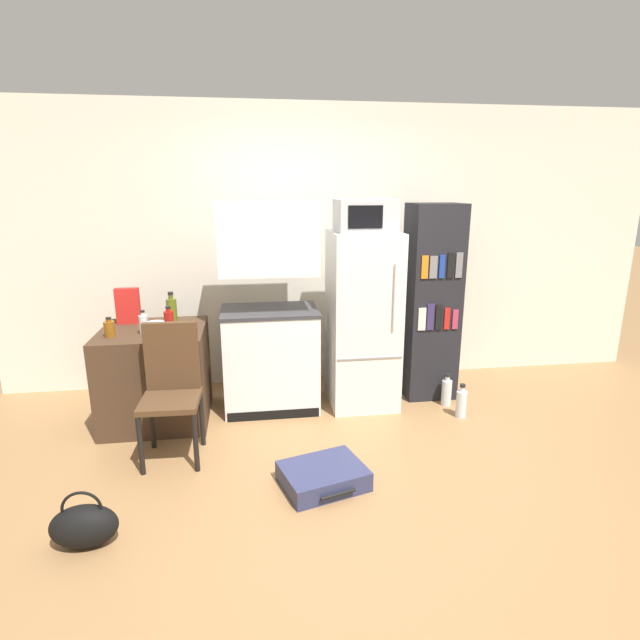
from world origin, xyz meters
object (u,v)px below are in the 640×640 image
(bowl, at_px, (155,325))
(side_table, at_px, (156,375))
(bottle_clear_short, at_px, (144,324))
(handbag, at_px, (84,526))
(water_bottle_middle, at_px, (461,403))
(kitchen_hutch, at_px, (270,318))
(bottle_amber_beer, at_px, (109,329))
(microwave, at_px, (365,216))
(refrigerator, at_px, (363,320))
(bookshelf, at_px, (431,303))
(suitcase_large_flat, at_px, (323,476))
(bottle_ketchup_red, at_px, (169,320))
(chair, at_px, (171,381))
(bottle_olive_oil, at_px, (172,311))
(water_bottle_front, at_px, (447,392))
(cereal_box, at_px, (128,306))

(bowl, bearing_deg, side_table, -114.57)
(bottle_clear_short, height_order, handbag, bottle_clear_short)
(water_bottle_middle, bearing_deg, bowl, 171.36)
(water_bottle_middle, bearing_deg, kitchen_hutch, 164.07)
(bottle_clear_short, relative_size, bottle_amber_beer, 1.23)
(microwave, bearing_deg, refrigerator, 74.00)
(bookshelf, relative_size, suitcase_large_flat, 2.86)
(refrigerator, distance_m, bottle_ketchup_red, 1.62)
(microwave, bearing_deg, side_table, -177.02)
(bottle_amber_beer, distance_m, handbag, 1.56)
(handbag, bearing_deg, chair, 69.28)
(bottle_olive_oil, bearing_deg, water_bottle_front, -5.70)
(suitcase_large_flat, bearing_deg, water_bottle_front, 24.04)
(side_table, height_order, suitcase_large_flat, side_table)
(bookshelf, bearing_deg, bottle_clear_short, -172.56)
(kitchen_hutch, height_order, refrigerator, kitchen_hutch)
(side_table, distance_m, handbag, 1.57)
(bottle_ketchup_red, height_order, handbag, bottle_ketchup_red)
(bottle_olive_oil, distance_m, handbag, 1.88)
(microwave, distance_m, bottle_olive_oil, 1.79)
(kitchen_hutch, bearing_deg, chair, -136.25)
(chair, bearing_deg, bottle_olive_oil, 97.43)
(bottle_olive_oil, xyz_separation_m, cereal_box, (-0.36, 0.07, 0.04))
(bottle_ketchup_red, bearing_deg, bottle_clear_short, -153.66)
(chair, relative_size, handbag, 2.70)
(microwave, relative_size, water_bottle_front, 1.62)
(bookshelf, distance_m, bottle_olive_oil, 2.27)
(chair, bearing_deg, water_bottle_front, 14.13)
(water_bottle_middle, bearing_deg, water_bottle_front, 97.23)
(side_table, bearing_deg, bottle_olive_oil, 45.76)
(kitchen_hutch, bearing_deg, suitcase_large_flat, -78.08)
(cereal_box, bearing_deg, handbag, -87.52)
(bottle_ketchup_red, height_order, water_bottle_front, bottle_ketchup_red)
(bookshelf, distance_m, handbag, 3.19)
(kitchen_hutch, distance_m, cereal_box, 1.18)
(kitchen_hutch, relative_size, bottle_amber_beer, 11.56)
(microwave, xyz_separation_m, bottle_clear_short, (-1.80, -0.22, -0.80))
(bookshelf, xyz_separation_m, bottle_ketchup_red, (-2.27, -0.23, -0.01))
(side_table, distance_m, chair, 0.65)
(microwave, bearing_deg, water_bottle_middle, -28.85)
(refrigerator, xyz_separation_m, bottle_ketchup_red, (-1.62, -0.13, 0.10))
(bottle_olive_oil, bearing_deg, bottle_clear_short, -123.15)
(microwave, bearing_deg, bottle_olive_oil, 178.00)
(bottle_clear_short, bearing_deg, bottle_ketchup_red, 26.34)
(bookshelf, distance_m, chair, 2.36)
(refrigerator, distance_m, water_bottle_front, 1.00)
(chair, height_order, water_bottle_middle, chair)
(refrigerator, height_order, suitcase_large_flat, refrigerator)
(bottle_clear_short, bearing_deg, handbag, -94.38)
(microwave, relative_size, bottle_ketchup_red, 2.45)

